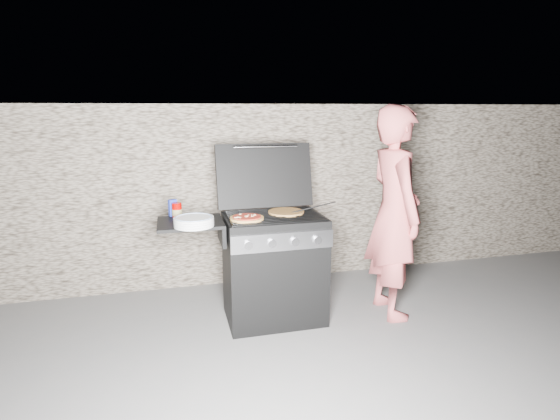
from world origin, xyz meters
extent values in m
plane|color=#63605E|center=(0.00, 0.00, 0.00)|extent=(50.00, 50.00, 0.00)
cube|color=#A0917F|center=(0.00, 1.05, 0.90)|extent=(8.00, 0.35, 1.80)
cylinder|color=#D69549|center=(0.11, 0.05, 0.92)|extent=(0.38, 0.38, 0.02)
cylinder|color=#9E0100|center=(-0.76, 0.15, 0.96)|extent=(0.10, 0.10, 0.12)
cube|color=#1C2EA1|center=(-0.80, 0.21, 0.97)|extent=(0.07, 0.06, 0.14)
cylinder|color=silver|center=(-0.65, -0.16, 0.94)|extent=(0.31, 0.31, 0.07)
imported|color=#C95757|center=(1.01, -0.12, 0.90)|extent=(0.46, 0.67, 1.79)
cylinder|color=black|center=(0.33, 0.00, 0.95)|extent=(0.40, 0.02, 0.08)
camera|label=1|loc=(-0.81, -3.35, 1.75)|focal=28.00mm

